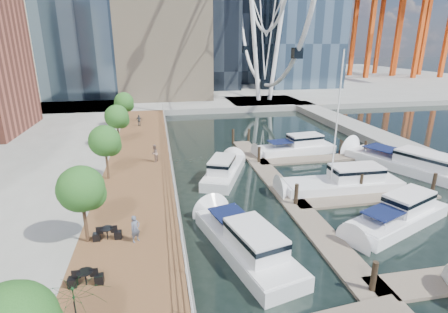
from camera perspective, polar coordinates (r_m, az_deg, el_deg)
name	(u,v)px	position (r m, az deg, el deg)	size (l,w,h in m)	color
ground	(299,275)	(20.30, 12.20, -18.41)	(520.00, 520.00, 0.00)	black
boardwalk	(139,178)	(32.03, -13.76, -3.37)	(6.00, 60.00, 1.00)	brown
seawall	(173,175)	(31.98, -8.38, -3.06)	(0.25, 60.00, 1.00)	#595954
land_far	(177,79)	(117.61, -7.61, 12.39)	(200.00, 114.00, 1.00)	gray
breakwater	(394,145)	(45.54, 25.96, 1.70)	(4.00, 60.00, 1.00)	gray
pier	(264,103)	(71.00, 6.54, 8.73)	(14.00, 12.00, 1.00)	gray
railing	(171,165)	(31.63, -8.65, -1.34)	(0.10, 60.00, 1.05)	white
floating_docks	(343,185)	(31.17, 18.78, -4.47)	(16.00, 34.00, 2.60)	#6D6051
port_cranes	(384,17)	(133.61, 24.69, 20.05)	(40.00, 52.00, 38.00)	#D84C14
street_trees	(105,141)	(30.17, -18.91, 2.41)	(2.60, 42.60, 4.60)	#3F2B1C
cafe_tables	(87,307)	(16.99, -21.45, -21.90)	(2.50, 13.70, 0.74)	black
yacht_foreground	(397,225)	(27.18, 26.38, -10.02)	(2.53, 9.44, 2.15)	white
pedestrian_near	(135,229)	(20.99, -14.28, -11.38)	(0.59, 0.39, 1.62)	#4D5567
pedestrian_mid	(154,153)	(34.05, -11.30, 0.51)	(0.83, 0.65, 1.70)	#87695D
pedestrian_far	(139,120)	(49.55, -13.68, 5.75)	(0.90, 0.37, 1.53)	#30363C
moored_yachts	(342,191)	(31.37, 18.74, -5.29)	(26.36, 29.75, 11.50)	white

